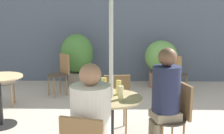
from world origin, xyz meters
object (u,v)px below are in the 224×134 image
bistro_chair_3 (176,72)px  seated_person_0 (91,122)px  beer_glass_0 (121,93)px  potted_plant_0 (77,56)px  bistro_chair_2 (61,71)px  potted_plant_1 (161,61)px  beer_glass_2 (104,86)px  beer_glass_3 (100,92)px  cafe_table_near (111,117)px  bistro_chair_4 (116,98)px  beer_glass_1 (119,88)px  bistro_chair_1 (175,112)px  seated_person_1 (165,93)px

bistro_chair_3 → seated_person_0: 3.41m
bistro_chair_3 → seated_person_0: size_ratio=0.69×
bistro_chair_3 → seated_person_0: (-1.38, -3.11, 0.21)m
beer_glass_0 → potted_plant_0: potted_plant_0 is taller
bistro_chair_2 → potted_plant_1: 2.25m
seated_person_0 → beer_glass_2: 0.71m
beer_glass_3 → beer_glass_0: bearing=-4.1°
cafe_table_near → potted_plant_1: bearing=72.0°
bistro_chair_3 → beer_glass_3: 2.91m
potted_plant_0 → bistro_chair_4: bearing=-69.9°
cafe_table_near → bistro_chair_4: bistro_chair_4 is taller
potted_plant_0 → beer_glass_1: bearing=-73.3°
bistro_chair_2 → seated_person_0: seated_person_0 is taller
bistro_chair_3 → potted_plant_0: 2.23m
bistro_chair_2 → potted_plant_1: (2.15, 0.68, 0.10)m
beer_glass_2 → potted_plant_0: 3.24m
bistro_chair_3 → seated_person_0: seated_person_0 is taller
seated_person_0 → beer_glass_3: (0.04, 0.55, 0.10)m
beer_glass_3 → beer_glass_2: bearing=80.3°
bistro_chair_1 → potted_plant_1: (0.31, 3.01, 0.10)m
seated_person_0 → beer_glass_1: bearing=-94.3°
bistro_chair_1 → beer_glass_0: 0.76m
cafe_table_near → bistro_chair_2: size_ratio=0.89×
beer_glass_0 → potted_plant_1: bearing=73.9°
bistro_chair_2 → bistro_chair_4: (1.15, -1.81, 0.00)m
seated_person_0 → bistro_chair_4: bearing=-84.6°
beer_glass_2 → potted_plant_0: size_ratio=0.16×
bistro_chair_2 → beer_glass_0: size_ratio=5.86×
seated_person_0 → potted_plant_0: 3.91m
bistro_chair_1 → beer_glass_1: beer_glass_1 is taller
cafe_table_near → seated_person_1: size_ratio=0.59×
potted_plant_0 → potted_plant_1: potted_plant_0 is taller
seated_person_1 → beer_glass_1: size_ratio=7.83×
seated_person_1 → beer_glass_2: 0.70m
seated_person_0 → potted_plant_1: bearing=-93.5°
bistro_chair_4 → seated_person_1: bearing=129.4°
cafe_table_near → beer_glass_3: bearing=-151.9°
bistro_chair_1 → seated_person_1: bearing=-90.0°
beer_glass_1 → beer_glass_0: bearing=-83.2°
bistro_chair_3 → beer_glass_2: 2.77m
beer_glass_3 → potted_plant_1: bearing=70.6°
bistro_chair_2 → beer_glass_2: beer_glass_2 is taller
seated_person_1 → beer_glass_0: seated_person_1 is taller
cafe_table_near → bistro_chair_2: bearing=113.3°
bistro_chair_1 → potted_plant_1: bearing=158.0°
bistro_chair_4 → potted_plant_0: bearing=-74.5°
seated_person_1 → beer_glass_1: bearing=-97.6°
bistro_chair_2 → potted_plant_0: potted_plant_0 is taller
cafe_table_near → seated_person_0: bearing=-103.9°
bistro_chair_1 → potted_plant_0: 3.43m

